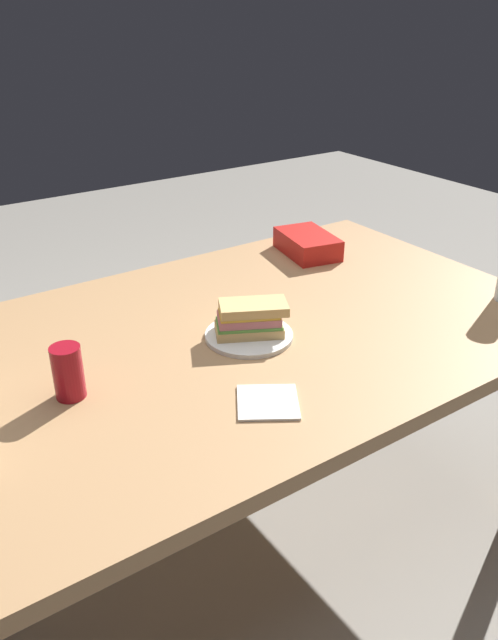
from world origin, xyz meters
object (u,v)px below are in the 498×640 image
(soda_can_red, at_px, (68,372))
(sandwich, at_px, (250,319))
(dining_table, at_px, (229,358))
(chip_bag, at_px, (307,244))
(paper_plate, at_px, (249,335))

(soda_can_red, bearing_deg, sandwich, 0.03)
(dining_table, height_order, soda_can_red, soda_can_red)
(dining_table, distance_m, sandwich, 0.14)
(sandwich, height_order, soda_can_red, soda_can_red)
(sandwich, bearing_deg, chip_bag, 37.39)
(sandwich, relative_size, chip_bag, 0.89)
(sandwich, bearing_deg, paper_plate, 179.54)
(paper_plate, relative_size, sandwich, 1.10)
(paper_plate, height_order, soda_can_red, soda_can_red)
(soda_can_red, bearing_deg, paper_plate, 0.04)
(dining_table, xyz_separation_m, soda_can_red, (-0.44, -0.05, 0.14))
(dining_table, distance_m, soda_can_red, 0.46)
(paper_plate, bearing_deg, sandwich, -0.46)
(dining_table, relative_size, sandwich, 8.65)
(sandwich, distance_m, soda_can_red, 0.47)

